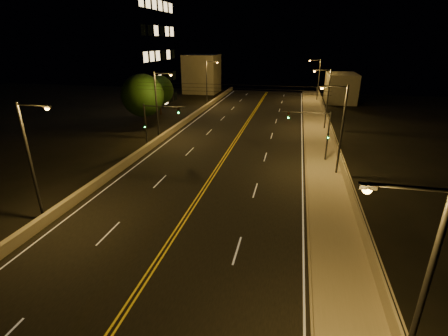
% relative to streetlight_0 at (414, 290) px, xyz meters
% --- Properties ---
extents(road, '(18.00, 120.00, 0.02)m').
position_rel_streetlight_0_xyz_m(road, '(-11.51, 17.24, -5.03)').
color(road, black).
rests_on(road, ground).
extents(sidewalk, '(3.60, 120.00, 0.30)m').
position_rel_streetlight_0_xyz_m(sidewalk, '(-0.71, 17.24, -4.89)').
color(sidewalk, gray).
rests_on(sidewalk, ground).
extents(curb, '(0.14, 120.00, 0.15)m').
position_rel_streetlight_0_xyz_m(curb, '(-2.58, 17.24, -4.97)').
color(curb, gray).
rests_on(curb, ground).
extents(parapet_wall, '(0.30, 120.00, 1.00)m').
position_rel_streetlight_0_xyz_m(parapet_wall, '(0.94, 17.24, -4.24)').
color(parapet_wall, gray).
rests_on(parapet_wall, sidewalk).
extents(jersey_barrier, '(0.45, 120.00, 0.81)m').
position_rel_streetlight_0_xyz_m(jersey_barrier, '(-21.01, 17.24, -4.64)').
color(jersey_barrier, gray).
rests_on(jersey_barrier, ground).
extents(distant_building_right, '(6.00, 10.00, 5.89)m').
position_rel_streetlight_0_xyz_m(distant_building_right, '(4.99, 65.09, -2.09)').
color(distant_building_right, gray).
rests_on(distant_building_right, ground).
extents(distant_building_left, '(8.00, 8.00, 9.10)m').
position_rel_streetlight_0_xyz_m(distant_building_left, '(-27.51, 71.27, -0.49)').
color(distant_building_left, gray).
rests_on(distant_building_left, ground).
extents(parapet_rail, '(0.06, 120.00, 0.06)m').
position_rel_streetlight_0_xyz_m(parapet_rail, '(0.94, 17.24, -3.71)').
color(parapet_rail, black).
rests_on(parapet_rail, parapet_wall).
extents(lane_markings, '(17.32, 116.00, 0.00)m').
position_rel_streetlight_0_xyz_m(lane_markings, '(-11.51, 17.16, -5.02)').
color(lane_markings, silver).
rests_on(lane_markings, road).
extents(streetlight_0, '(2.55, 0.28, 8.68)m').
position_rel_streetlight_0_xyz_m(streetlight_0, '(0.00, 0.00, 0.00)').
color(streetlight_0, '#2D2D33').
rests_on(streetlight_0, ground).
extents(streetlight_1, '(2.55, 0.28, 8.68)m').
position_rel_streetlight_0_xyz_m(streetlight_1, '(0.00, 21.87, 0.00)').
color(streetlight_1, '#2D2D33').
rests_on(streetlight_1, ground).
extents(streetlight_2, '(2.55, 0.28, 8.68)m').
position_rel_streetlight_0_xyz_m(streetlight_2, '(0.00, 39.51, 0.00)').
color(streetlight_2, '#2D2D33').
rests_on(streetlight_2, ground).
extents(streetlight_3, '(2.55, 0.28, 8.68)m').
position_rel_streetlight_0_xyz_m(streetlight_3, '(0.00, 64.51, 0.00)').
color(streetlight_3, '#2D2D33').
rests_on(streetlight_3, ground).
extents(streetlight_4, '(2.55, 0.28, 8.68)m').
position_rel_streetlight_0_xyz_m(streetlight_4, '(-21.42, 8.42, 0.00)').
color(streetlight_4, '#2D2D33').
rests_on(streetlight_4, ground).
extents(streetlight_5, '(2.55, 0.28, 8.68)m').
position_rel_streetlight_0_xyz_m(streetlight_5, '(-21.42, 29.96, 0.00)').
color(streetlight_5, '#2D2D33').
rests_on(streetlight_5, ground).
extents(streetlight_6, '(2.55, 0.28, 8.68)m').
position_rel_streetlight_0_xyz_m(streetlight_6, '(-21.42, 54.62, 0.00)').
color(streetlight_6, '#2D2D33').
rests_on(streetlight_6, ground).
extents(traffic_signal_right, '(5.11, 0.31, 5.51)m').
position_rel_streetlight_0_xyz_m(traffic_signal_right, '(-1.58, 25.51, -1.50)').
color(traffic_signal_right, '#2D2D33').
rests_on(traffic_signal_right, ground).
extents(traffic_signal_left, '(5.11, 0.31, 5.51)m').
position_rel_streetlight_0_xyz_m(traffic_signal_left, '(-20.24, 25.51, -1.50)').
color(traffic_signal_left, '#2D2D33').
rests_on(traffic_signal_left, ground).
extents(overhead_wires, '(22.00, 0.03, 0.83)m').
position_rel_streetlight_0_xyz_m(overhead_wires, '(-11.51, 26.74, 2.36)').
color(overhead_wires, black).
extents(building_tower, '(24.00, 15.00, 32.86)m').
position_rel_streetlight_0_xyz_m(building_tower, '(-39.76, 46.71, 10.82)').
color(building_tower, gray).
rests_on(building_tower, ground).
extents(tree_0, '(5.97, 5.97, 8.08)m').
position_rel_streetlight_0_xyz_m(tree_0, '(-25.29, 33.53, 0.05)').
color(tree_0, black).
rests_on(tree_0, ground).
extents(tree_1, '(5.00, 5.00, 6.78)m').
position_rel_streetlight_0_xyz_m(tree_1, '(-27.55, 44.52, -0.77)').
color(tree_1, black).
rests_on(tree_1, ground).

